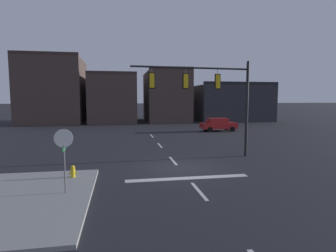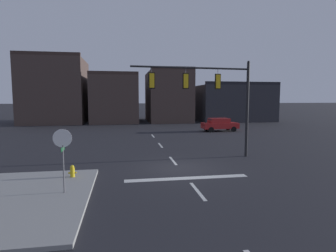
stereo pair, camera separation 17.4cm
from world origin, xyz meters
name	(u,v)px [view 2 (the right image)]	position (x,y,z in m)	size (l,w,h in m)	color
ground_plane	(179,168)	(0.00, 0.00, 0.00)	(400.00, 400.00, 0.00)	#232328
sidewalk_near_corner	(25,199)	(-7.11, -4.00, 0.07)	(5.00, 8.00, 0.15)	gray
stop_bar_paint	(187,178)	(0.00, -2.00, 0.00)	(6.40, 0.50, 0.01)	silver
lane_centreline	(173,161)	(0.00, 2.00, 0.00)	(0.16, 26.40, 0.01)	silver
signal_mast_near_side	(211,90)	(2.67, 2.35, 4.62)	(8.14, 0.71, 6.64)	black
stop_sign	(63,145)	(-5.68, -3.64, 2.14)	(0.76, 0.64, 2.83)	#56565B
car_lot_nearside	(220,124)	(8.64, 16.99, 0.86)	(4.51, 2.04, 1.61)	#A81E1E
fire_hydrant	(73,173)	(-5.75, -1.30, 0.33)	(0.40, 0.30, 0.75)	gold
building_row	(136,97)	(-0.89, 32.83, 4.22)	(41.92, 12.55, 10.81)	#473833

